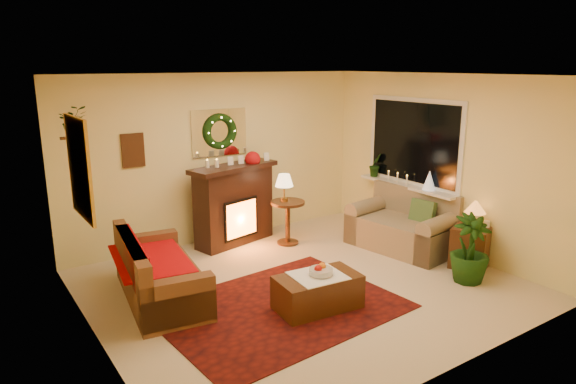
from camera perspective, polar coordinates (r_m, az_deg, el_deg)
floor at (r=6.61m, az=1.73°, el=-10.33°), size 5.00×5.00×0.00m
ceiling at (r=6.02m, az=1.92°, el=12.82°), size 5.00×5.00×0.00m
wall_back at (r=8.08m, az=-7.61°, el=3.76°), size 5.00×5.00×0.00m
wall_front at (r=4.63m, az=18.44°, el=-4.72°), size 5.00×5.00×0.00m
wall_left at (r=5.18m, az=-21.22°, el=-2.97°), size 4.50×4.50×0.00m
wall_right at (r=7.89m, az=16.71°, el=3.04°), size 4.50×4.50×0.00m
area_rug at (r=6.05m, az=-0.99°, el=-12.72°), size 2.78×2.17×0.01m
sofa at (r=6.31m, az=-14.01°, el=-7.76°), size 1.04×1.90×0.77m
red_throw at (r=6.44m, az=-15.04°, el=-7.12°), size 0.82×1.32×0.02m
fireplace at (r=7.98m, az=-6.00°, el=-1.85°), size 1.34×0.68×1.17m
poinsettia at (r=7.93m, az=-3.95°, el=3.66°), size 0.24×0.24×0.24m
mantel_candle_a at (r=7.64m, az=-8.94°, el=2.81°), size 0.06×0.06×0.19m
mantel_candle_b at (r=7.66m, az=-7.91°, el=2.87°), size 0.06×0.06×0.19m
mantel_mirror at (r=8.00m, az=-7.64°, el=6.56°), size 0.92×0.02×0.72m
wreath at (r=7.96m, az=-7.51°, el=6.67°), size 0.55×0.11×0.55m
wall_art at (r=7.52m, az=-16.85°, el=4.45°), size 0.32×0.03×0.48m
gold_mirror at (r=5.37m, az=-22.19°, el=2.47°), size 0.03×0.84×1.00m
hanging_plant at (r=6.08m, az=-22.63°, el=5.80°), size 0.33×0.28×0.36m
loveseat at (r=7.91m, az=12.56°, el=-3.25°), size 1.11×1.65×0.89m
window_frame at (r=8.19m, az=13.80°, el=5.39°), size 0.03×1.86×1.36m
window_glass at (r=8.18m, az=13.73°, el=5.39°), size 0.02×1.70×1.22m
window_sill at (r=8.24m, az=13.03°, el=0.67°), size 0.22×1.86×0.04m
mini_tree at (r=7.94m, az=15.43°, el=1.28°), size 0.19×0.19×0.29m
sill_plant at (r=8.70m, az=9.69°, el=2.99°), size 0.28×0.23×0.51m
side_table_round at (r=7.95m, az=-0.03°, el=-3.52°), size 0.58×0.58×0.68m
lamp_cream at (r=7.81m, az=-0.43°, el=0.39°), size 0.28×0.28×0.43m
end_table_square at (r=7.51m, az=19.59°, el=-5.90°), size 0.61×0.61×0.57m
lamp_tiffany at (r=7.39m, az=20.02°, el=-2.38°), size 0.29×0.29×0.42m
coffee_table at (r=5.96m, az=3.31°, el=-10.98°), size 1.00×0.62×0.40m
fruit_bowl at (r=5.88m, az=3.68°, el=-8.79°), size 0.27×0.27×0.06m
floor_palm at (r=6.95m, az=19.56°, el=-5.93°), size 1.83×1.83×2.66m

